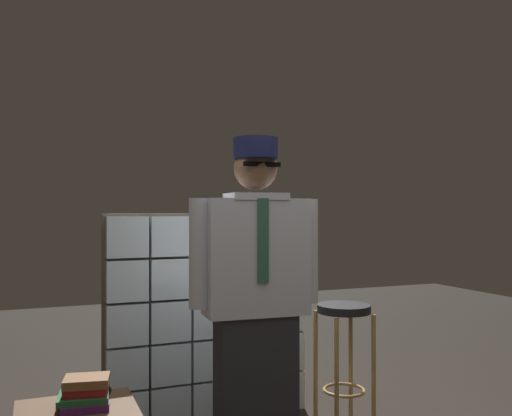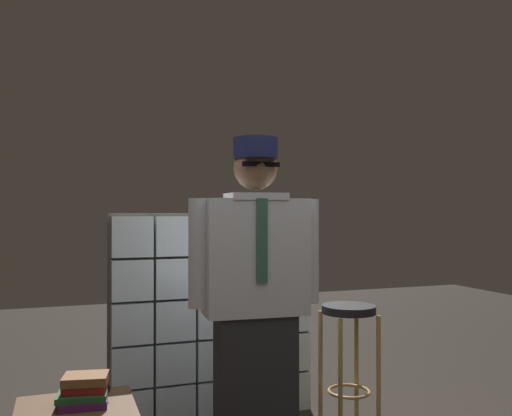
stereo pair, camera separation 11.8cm
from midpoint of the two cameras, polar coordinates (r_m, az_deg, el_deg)
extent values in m
cube|color=silver|center=(3.67, -11.95, -20.11)|extent=(0.25, 0.08, 0.25)
cube|color=silver|center=(3.72, -7.55, -19.87)|extent=(0.25, 0.08, 0.25)
cube|color=silver|center=(3.78, -3.30, -19.53)|extent=(0.25, 0.08, 0.25)
cube|color=silver|center=(3.86, 0.78, -19.11)|extent=(0.25, 0.08, 0.25)
cube|color=silver|center=(3.96, 4.65, -18.63)|extent=(0.25, 0.08, 0.25)
cube|color=silver|center=(3.59, -11.95, -16.04)|extent=(0.25, 0.08, 0.25)
cube|color=silver|center=(3.64, -7.55, -15.84)|extent=(0.25, 0.08, 0.25)
cube|color=silver|center=(3.70, -3.29, -15.57)|extent=(0.25, 0.08, 0.25)
cube|color=silver|center=(3.78, 0.78, -15.23)|extent=(0.25, 0.08, 0.25)
cube|color=silver|center=(3.88, 4.65, -14.83)|extent=(0.25, 0.08, 0.25)
cube|color=silver|center=(3.53, -11.94, -11.80)|extent=(0.25, 0.08, 0.25)
cube|color=silver|center=(3.57, -7.55, -11.65)|extent=(0.25, 0.08, 0.25)
cube|color=silver|center=(3.64, -3.29, -11.45)|extent=(0.25, 0.08, 0.25)
cube|color=silver|center=(3.72, 0.78, -11.20)|extent=(0.25, 0.08, 0.25)
cube|color=silver|center=(3.83, 4.65, -10.90)|extent=(0.25, 0.08, 0.25)
cube|color=silver|center=(3.48, -11.93, -7.43)|extent=(0.25, 0.08, 0.25)
cube|color=silver|center=(3.53, -7.54, -7.34)|extent=(0.25, 0.08, 0.25)
cube|color=silver|center=(3.60, -3.29, -7.21)|extent=(0.25, 0.08, 0.25)
cube|color=silver|center=(3.68, 0.78, -7.06)|extent=(0.25, 0.08, 0.25)
cube|color=silver|center=(3.79, 4.65, -6.87)|extent=(0.25, 0.08, 0.25)
cube|color=silver|center=(3.46, -11.93, -2.98)|extent=(0.25, 0.08, 0.25)
cube|color=silver|center=(3.51, -7.54, -2.95)|extent=(0.25, 0.08, 0.25)
cube|color=silver|center=(3.58, -3.29, -2.90)|extent=(0.25, 0.08, 0.25)
cube|color=silver|center=(3.66, 0.78, -2.84)|extent=(0.25, 0.08, 0.25)
cube|color=silver|center=(3.77, 4.64, -2.78)|extent=(0.25, 0.08, 0.25)
cube|color=#5B5447|center=(3.69, -3.53, -11.30)|extent=(1.38, 0.02, 1.38)
cube|color=#28282D|center=(2.94, 1.16, -19.17)|extent=(0.42, 0.23, 0.84)
cube|color=silver|center=(2.79, 1.15, -5.12)|extent=(0.54, 0.26, 0.59)
cube|color=#33664C|center=(2.67, 1.90, -3.41)|extent=(0.06, 0.01, 0.42)
cube|color=silver|center=(2.79, 1.15, 1.19)|extent=(0.30, 0.26, 0.04)
sphere|color=#846047|center=(2.79, 1.15, 4.21)|extent=(0.23, 0.23, 0.23)
ellipsoid|color=black|center=(2.74, 1.46, 3.46)|extent=(0.15, 0.09, 0.10)
cube|color=black|center=(2.70, 1.80, 4.62)|extent=(0.19, 0.03, 0.02)
cylinder|color=#191E47|center=(2.72, 1.68, 5.35)|extent=(0.18, 0.18, 0.01)
cylinder|color=#191E47|center=(2.80, 1.15, 6.28)|extent=(0.23, 0.23, 0.11)
cylinder|color=silver|center=(2.89, 6.75, -4.48)|extent=(0.11, 0.11, 0.55)
cylinder|color=silver|center=(2.72, -4.79, -4.74)|extent=(0.11, 0.11, 0.55)
cylinder|color=black|center=(3.54, 10.68, -10.41)|extent=(0.34, 0.34, 0.05)
torus|color=tan|center=(3.67, 10.69, -18.41)|extent=(0.27, 0.27, 0.02)
cylinder|color=tan|center=(3.46, 9.87, -17.28)|extent=(0.03, 0.03, 0.73)
cylinder|color=tan|center=(3.59, 13.71, -16.63)|extent=(0.03, 0.03, 0.73)
cylinder|color=tan|center=(3.68, 7.74, -16.23)|extent=(0.03, 0.03, 0.73)
cylinder|color=tan|center=(3.80, 11.42, -15.69)|extent=(0.03, 0.03, 0.73)
cube|color=#513823|center=(2.68, -17.13, -19.96)|extent=(0.52, 0.52, 0.04)
cube|color=#591E66|center=(2.71, -16.37, -18.93)|extent=(0.22, 0.20, 0.03)
cube|color=#1E592D|center=(2.70, -16.52, -18.28)|extent=(0.24, 0.21, 0.03)
cube|color=maroon|center=(2.71, -16.19, -17.52)|extent=(0.22, 0.22, 0.04)
cube|color=brown|center=(2.68, -16.22, -16.87)|extent=(0.22, 0.18, 0.04)
cylinder|color=black|center=(2.74, -15.65, -18.05)|extent=(0.08, 0.08, 0.09)
torus|color=black|center=(2.74, -14.38, -17.93)|extent=(0.06, 0.01, 0.06)
camera|label=1|loc=(0.06, -88.80, -0.01)|focal=38.07mm
camera|label=2|loc=(0.06, 91.20, 0.01)|focal=38.07mm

